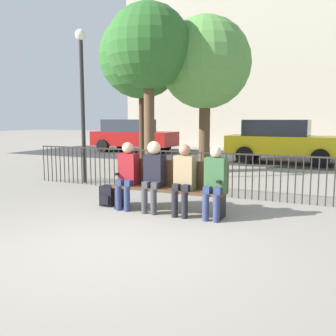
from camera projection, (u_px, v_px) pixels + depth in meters
name	position (u px, v px, depth m)	size (l,w,h in m)	color
ground_plane	(106.00, 246.00, 4.91)	(80.00, 80.00, 0.00)	gray
park_bench	(170.00, 184.00, 6.64)	(2.06, 0.45, 0.92)	#4C331E
seated_person_0	(127.00, 172.00, 6.84)	(0.34, 0.39, 1.23)	navy
seated_person_1	(153.00, 172.00, 6.61)	(0.34, 0.39, 1.26)	#3D3D42
seated_person_2	(184.00, 176.00, 6.37)	(0.34, 0.39, 1.23)	black
seated_person_3	(215.00, 179.00, 6.13)	(0.34, 0.39, 1.20)	navy
backpack	(108.00, 196.00, 7.15)	(0.27, 0.27, 0.39)	black
fence_railing	(201.00, 170.00, 8.11)	(9.01, 0.03, 0.95)	#2D2823
tree_0	(205.00, 64.00, 11.48)	(2.81, 2.81, 4.77)	#4C3823
tree_1	(141.00, 56.00, 13.01)	(2.92, 2.92, 5.28)	#422D1E
tree_2	(149.00, 48.00, 10.72)	(2.45, 2.45, 4.94)	brown
lamp_post	(82.00, 84.00, 9.47)	(0.28, 0.28, 3.87)	black
street_surface	(271.00, 158.00, 15.67)	(24.00, 6.00, 0.01)	#333335
parked_car_0	(133.00, 135.00, 18.76)	(4.20, 1.94, 1.62)	maroon
parked_car_1	(282.00, 141.00, 14.01)	(4.20, 1.94, 1.62)	yellow
building_facade	(300.00, 23.00, 21.90)	(20.00, 6.00, 14.41)	#B2A893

